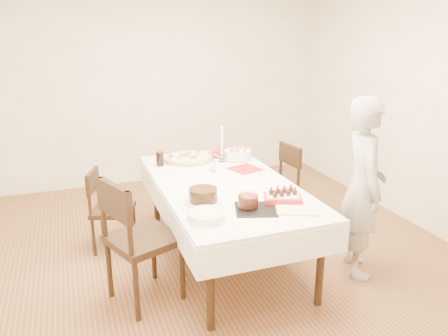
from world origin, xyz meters
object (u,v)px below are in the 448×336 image
object	(u,v)px
chair_right_savory	(274,186)
pasta_bowl	(237,154)
pizza_white	(188,158)
taper_candle	(222,144)
dining_table	(224,221)
chair_left_savory	(113,210)
birthday_cake	(248,197)
chair_left_dessert	(144,239)
person	(363,188)
layer_cake	(203,195)
strawberry_box	(283,197)
cola_glass	(160,159)
pizza_pepperoni	(223,153)

from	to	relation	value
chair_right_savory	pasta_bowl	size ratio (longest dim) A/B	3.10
pizza_white	taper_candle	size ratio (longest dim) A/B	1.43
dining_table	chair_left_savory	bearing A→B (deg)	149.93
birthday_cake	chair_left_dessert	bearing A→B (deg)	164.68
person	layer_cake	size ratio (longest dim) A/B	5.41
pizza_white	layer_cake	world-z (taller)	layer_cake
dining_table	chair_left_dessert	bearing A→B (deg)	-153.70
chair_right_savory	layer_cake	size ratio (longest dim) A/B	3.09
pizza_white	strawberry_box	xyz separation A→B (m)	(0.40, -1.36, 0.01)
birthday_cake	pizza_white	bearing A→B (deg)	93.76
taper_candle	birthday_cake	bearing A→B (deg)	-100.47
pizza_white	birthday_cake	size ratio (longest dim) A/B	3.50
layer_cake	birthday_cake	world-z (taller)	birthday_cake
taper_candle	cola_glass	xyz separation A→B (m)	(-0.63, 0.07, -0.12)
chair_left_dessert	taper_candle	world-z (taller)	taper_candle
pizza_pepperoni	layer_cake	size ratio (longest dim) A/B	1.14
layer_cake	birthday_cake	size ratio (longest dim) A/B	1.85
pizza_white	pasta_bowl	distance (m)	0.52
birthday_cake	strawberry_box	xyz separation A→B (m)	(0.31, 0.02, -0.05)
dining_table	pizza_pepperoni	world-z (taller)	pizza_pepperoni
dining_table	cola_glass	size ratio (longest dim) A/B	15.21
layer_cake	cola_glass	bearing A→B (deg)	96.33
chair_right_savory	birthday_cake	xyz separation A→B (m)	(-0.79, -1.12, 0.40)
chair_right_savory	pasta_bowl	bearing A→B (deg)	156.30
dining_table	chair_left_savory	size ratio (longest dim) A/B	2.67
chair_right_savory	pizza_pepperoni	size ratio (longest dim) A/B	2.72
dining_table	taper_candle	bearing A→B (deg)	71.90
chair_left_dessert	layer_cake	distance (m)	0.57
pizza_white	birthday_cake	bearing A→B (deg)	-86.24
chair_left_savory	strawberry_box	distance (m)	1.70
chair_right_savory	taper_candle	bearing A→B (deg)	163.18
chair_right_savory	taper_candle	size ratio (longest dim) A/B	2.34
pizza_white	layer_cake	bearing A→B (deg)	-99.66
chair_left_dessert	strawberry_box	bearing A→B (deg)	148.30
pizza_pepperoni	taper_candle	size ratio (longest dim) A/B	0.86
pasta_bowl	layer_cake	world-z (taller)	layer_cake
chair_left_savory	pizza_white	size ratio (longest dim) A/B	1.48
dining_table	layer_cake	distance (m)	0.66
pizza_pepperoni	birthday_cake	world-z (taller)	birthday_cake
pizza_pepperoni	strawberry_box	xyz separation A→B (m)	(-0.01, -1.43, 0.01)
dining_table	chair_left_dessert	size ratio (longest dim) A/B	2.08
person	dining_table	bearing A→B (deg)	80.47
pizza_pepperoni	birthday_cake	size ratio (longest dim) A/B	2.10
layer_cake	dining_table	bearing A→B (deg)	50.75
taper_candle	birthday_cake	xyz separation A→B (m)	(-0.23, -1.22, -0.10)
person	pizza_pepperoni	world-z (taller)	person
pizza_white	chair_left_savory	bearing A→B (deg)	-164.14
chair_left_dessert	cola_glass	distance (m)	1.18
pizza_pepperoni	taper_candle	distance (m)	0.30
cola_glass	birthday_cake	world-z (taller)	birthday_cake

